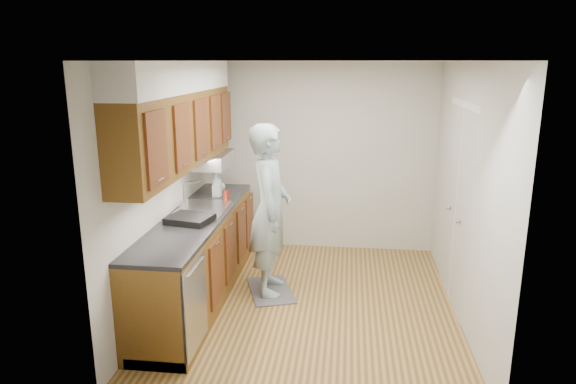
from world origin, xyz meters
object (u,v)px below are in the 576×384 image
Objects in this scene: person at (270,199)px; soda_can at (226,196)px; soap_bottle_a at (217,184)px; soap_bottle_b at (217,188)px; soap_bottle_c at (220,185)px; dish_rack at (190,219)px.

person is 0.63m from soda_can.
soap_bottle_a reaches higher than soap_bottle_b.
soap_bottle_b is 0.27m from soap_bottle_c.
soda_can is 0.83m from dish_rack.
dish_rack is (-0.01, -1.03, -0.12)m from soap_bottle_a.
soap_bottle_a is 0.29m from soda_can.
soap_bottle_c is (-0.74, 0.79, -0.05)m from person.
soap_bottle_b is (-0.72, 0.52, -0.02)m from person.
soap_bottle_a reaches higher than soda_can.
person is 16.34× the size of soda_can.
soap_bottle_c is at bearing 38.58° from person.
soap_bottle_a is 1.04m from dish_rack.
soda_can is at bearing -52.84° from soap_bottle_a.
soda_can is (-0.55, 0.30, -0.06)m from person.
soda_can is (0.16, -0.21, -0.04)m from soap_bottle_b.
soap_bottle_a is at bearing 126.60° from soap_bottle_b.
soap_bottle_a is at bearing -85.18° from soap_bottle_c.
soap_bottle_c is at bearing 94.82° from soap_bottle_a.
soda_can reaches higher than dish_rack.
soap_bottle_a is 0.05m from soap_bottle_b.
dish_rack is at bearing -90.50° from soap_bottle_a.
dish_rack is at bearing -89.41° from soap_bottle_c.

